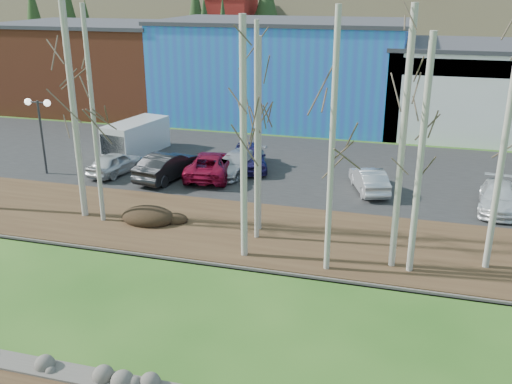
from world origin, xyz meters
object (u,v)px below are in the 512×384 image
(car_1, at_px, (168,166))
(car_2, at_px, (212,164))
(car_3, at_px, (237,163))
(van_grey, at_px, (134,138))
(car_5, at_px, (369,180))
(car_6, at_px, (498,197))
(car_0, at_px, (115,163))
(street_lamp, at_px, (39,115))
(car_4, at_px, (250,157))

(car_1, distance_m, car_2, 2.65)
(car_3, distance_m, van_grey, 8.40)
(car_5, bearing_deg, van_grey, -31.38)
(car_6, bearing_deg, car_0, -173.42)
(car_3, relative_size, van_grey, 0.89)
(van_grey, bearing_deg, car_2, -15.09)
(car_0, bearing_deg, street_lamp, 25.87)
(street_lamp, bearing_deg, car_6, 4.60)
(car_1, bearing_deg, car_2, -143.52)
(street_lamp, height_order, car_4, street_lamp)
(car_5, distance_m, car_6, 6.66)
(car_1, xyz_separation_m, car_2, (2.38, 1.16, -0.05))
(car_0, distance_m, car_6, 21.70)
(car_1, height_order, car_6, car_1)
(car_2, bearing_deg, car_1, 19.71)
(car_4, xyz_separation_m, car_6, (14.12, -3.25, -0.12))
(car_0, relative_size, car_1, 0.83)
(car_0, relative_size, car_4, 0.88)
(car_5, bearing_deg, car_4, -36.00)
(van_grey, bearing_deg, street_lamp, -109.67)
(car_1, xyz_separation_m, car_6, (18.26, 0.00, -0.15))
(car_1, xyz_separation_m, car_4, (4.14, 3.25, -0.02))
(car_2, distance_m, car_6, 15.92)
(car_4, relative_size, van_grey, 0.86)
(car_1, relative_size, car_6, 1.08)
(car_1, xyz_separation_m, car_3, (3.67, 2.08, -0.12))
(car_0, bearing_deg, car_4, -145.38)
(car_3, distance_m, car_5, 8.07)
(street_lamp, xyz_separation_m, van_grey, (3.19, 5.48, -2.50))
(street_lamp, relative_size, car_2, 0.85)
(car_1, bearing_deg, car_0, 10.50)
(van_grey, bearing_deg, car_1, -34.59)
(car_0, bearing_deg, car_3, -152.30)
(car_5, xyz_separation_m, car_6, (6.59, -1.00, -0.02))
(van_grey, bearing_deg, car_5, -1.40)
(car_5, bearing_deg, car_2, -20.37)
(car_1, height_order, car_3, car_1)
(street_lamp, distance_m, car_5, 19.58)
(car_1, distance_m, car_5, 11.72)
(car_1, height_order, van_grey, van_grey)
(car_3, height_order, car_5, car_3)
(car_3, bearing_deg, car_0, -150.22)
(street_lamp, relative_size, car_1, 0.94)
(car_2, xyz_separation_m, car_5, (9.29, -0.16, -0.08))
(street_lamp, xyz_separation_m, car_5, (19.25, 2.07, -2.93))
(car_1, bearing_deg, car_3, -139.98)
(car_3, relative_size, car_4, 1.03)
(car_0, height_order, car_4, car_4)
(van_grey, bearing_deg, car_0, -67.29)
(car_0, height_order, car_6, car_0)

